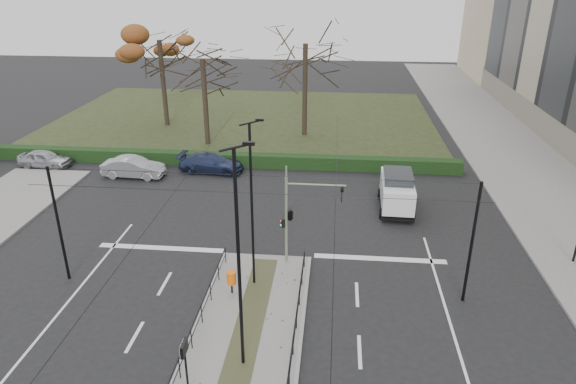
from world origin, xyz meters
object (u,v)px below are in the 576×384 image
(streetlamp_median_far, at_px, (252,205))
(parked_car_first, at_px, (44,159))
(white_van, at_px, (397,190))
(parked_car_second, at_px, (133,167))
(bare_tree_center, at_px, (305,51))
(info_panel, at_px, (185,354))
(parked_car_third, at_px, (211,163))
(streetlamp_median_near, at_px, (239,261))
(rust_tree, at_px, (159,40))
(traffic_light, at_px, (292,213))
(bare_tree_near, at_px, (203,65))
(litter_bin, at_px, (231,278))

(streetlamp_median_far, bearing_deg, parked_car_first, 142.23)
(white_van, bearing_deg, streetlamp_median_far, -128.85)
(parked_car_second, relative_size, bare_tree_center, 0.42)
(info_panel, distance_m, parked_car_second, 22.89)
(parked_car_third, bearing_deg, bare_tree_center, -28.27)
(streetlamp_median_near, relative_size, white_van, 1.90)
(streetlamp_median_far, relative_size, bare_tree_center, 0.76)
(streetlamp_median_far, distance_m, rust_tree, 29.85)
(parked_car_second, distance_m, bare_tree_center, 17.98)
(traffic_light, bearing_deg, bare_tree_near, 115.58)
(info_panel, height_order, parked_car_first, info_panel)
(streetlamp_median_near, relative_size, parked_car_second, 1.98)
(info_panel, relative_size, parked_car_third, 0.49)
(info_panel, height_order, bare_tree_center, bare_tree_center)
(streetlamp_median_far, xyz_separation_m, parked_car_third, (-5.64, 14.80, -3.62))
(traffic_light, height_order, litter_bin, traffic_light)
(info_panel, height_order, bare_tree_near, bare_tree_near)
(traffic_light, height_order, rust_tree, rust_tree)
(white_van, relative_size, rust_tree, 0.45)
(litter_bin, height_order, parked_car_third, parked_car_third)
(parked_car_third, bearing_deg, info_panel, -164.40)
(streetlamp_median_far, height_order, parked_car_second, streetlamp_median_far)
(traffic_light, bearing_deg, streetlamp_median_near, -98.70)
(info_panel, distance_m, parked_car_first, 28.09)
(rust_tree, xyz_separation_m, bare_tree_center, (13.66, -1.83, -0.50))
(rust_tree, relative_size, bare_tree_center, 0.98)
(streetlamp_median_far, bearing_deg, streetlamp_median_near, -85.43)
(white_van, height_order, rust_tree, rust_tree)
(white_van, bearing_deg, parked_car_second, 168.90)
(parked_car_third, xyz_separation_m, bare_tree_center, (6.41, 10.02, 6.96))
(litter_bin, relative_size, parked_car_second, 0.25)
(parked_car_first, xyz_separation_m, parked_car_third, (13.12, 0.26, 0.03))
(streetlamp_median_near, xyz_separation_m, parked_car_second, (-11.56, 18.77, -3.98))
(litter_bin, height_order, white_van, white_van)
(parked_car_second, height_order, parked_car_third, parked_car_second)
(streetlamp_median_far, distance_m, parked_car_first, 24.02)
(litter_bin, bearing_deg, parked_car_first, 139.04)
(traffic_light, distance_m, parked_car_third, 14.72)
(streetlamp_median_far, bearing_deg, parked_car_third, 110.87)
(parked_car_third, height_order, white_van, white_van)
(bare_tree_near, bearing_deg, rust_tree, 134.97)
(traffic_light, xyz_separation_m, white_van, (6.06, 7.36, -1.62))
(litter_bin, distance_m, parked_car_third, 16.44)
(rust_tree, bearing_deg, parked_car_first, -115.89)
(streetlamp_median_far, xyz_separation_m, parked_car_second, (-11.12, 13.23, -3.58))
(info_panel, height_order, streetlamp_median_near, streetlamp_median_near)
(parked_car_second, relative_size, white_van, 0.96)
(parked_car_second, bearing_deg, traffic_light, -129.11)
(info_panel, bearing_deg, litter_bin, 87.26)
(traffic_light, distance_m, parked_car_first, 23.94)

